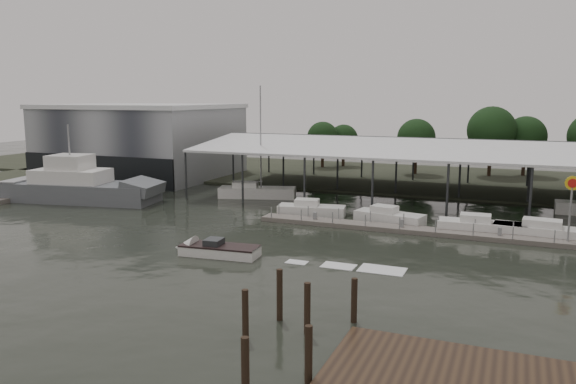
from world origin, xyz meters
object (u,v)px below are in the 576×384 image
at_px(grey_trawler, 81,187).
at_px(speedboat_underway, 213,250).
at_px(shell_fuel_sign, 571,197).
at_px(white_sailboat, 256,192).

distance_m(grey_trawler, speedboat_underway, 27.91).
height_order(grey_trawler, speedboat_underway, grey_trawler).
distance_m(shell_fuel_sign, grey_trawler, 48.96).
xyz_separation_m(white_sailboat, speedboat_underway, (7.46, -22.91, -0.26)).
relative_size(white_sailboat, speedboat_underway, 0.74).
bearing_deg(grey_trawler, shell_fuel_sign, -10.47).
xyz_separation_m(grey_trawler, white_sailboat, (17.03, 9.58, -0.92)).
bearing_deg(speedboat_underway, grey_trawler, -34.02).
bearing_deg(grey_trawler, speedboat_underway, -38.40).
bearing_deg(shell_fuel_sign, white_sailboat, 162.38).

